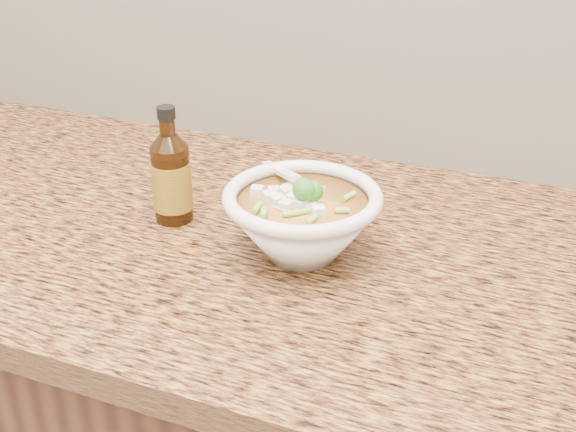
% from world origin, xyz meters
% --- Properties ---
extents(counter_slab, '(4.00, 0.68, 0.04)m').
position_xyz_m(counter_slab, '(0.00, 1.68, 0.88)').
color(counter_slab, olive).
rests_on(counter_slab, cabinet).
extents(soup_bowl, '(0.21, 0.21, 0.12)m').
position_xyz_m(soup_bowl, '(0.01, 1.64, 0.95)').
color(soup_bowl, white).
rests_on(soup_bowl, counter_slab).
extents(hot_sauce_bottle, '(0.07, 0.07, 0.17)m').
position_xyz_m(hot_sauce_bottle, '(-0.20, 1.66, 0.96)').
color(hot_sauce_bottle, '#3B1F08').
rests_on(hot_sauce_bottle, counter_slab).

